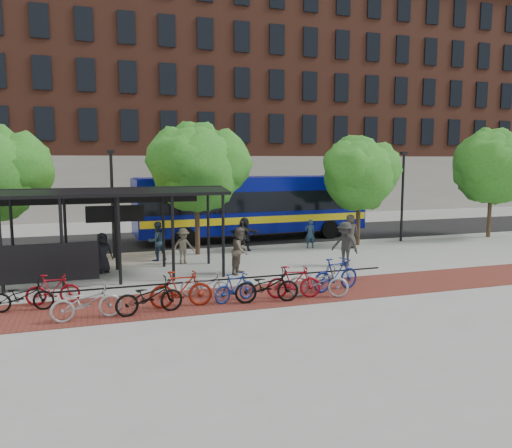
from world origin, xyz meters
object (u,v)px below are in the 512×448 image
object	(u,v)px
bus_shelter	(86,203)
bike_8	(267,286)
bike_0	(22,296)
pedestrian_8	(240,251)
bike_7	(235,287)
tree_c	(360,171)
tree_b	(198,164)
bike_9	(294,282)
bike_10	(318,281)
pedestrian_4	(241,237)
bike_2	(86,302)
lamp_post_left	(112,201)
pedestrian_2	(157,241)
tree_d	(493,163)
lamp_post_right	(402,194)
bike_6	(205,284)
pedestrian_6	(350,231)
pedestrian_5	(245,234)
bike_11	(336,274)
pedestrian_7	(310,234)
pedestrian_0	(103,253)
pedestrian_3	(183,246)
bike_1	(53,289)
bike_5	(181,289)
pedestrian_9	(345,244)
bus	(252,204)
bike_4	(149,297)

from	to	relation	value
bus_shelter	bike_8	world-z (taller)	bus_shelter
bike_0	pedestrian_8	distance (m)	8.42
bike_7	tree_c	bearing A→B (deg)	-68.60
tree_b	bike_9	world-z (taller)	tree_b
bike_10	pedestrian_4	size ratio (longest dim) A/B	1.25
tree_c	tree_b	bearing A→B (deg)	180.00
bike_10	bike_2	bearing A→B (deg)	115.23
lamp_post_left	pedestrian_2	world-z (taller)	lamp_post_left
tree_d	lamp_post_right	distance (m)	6.34
bike_6	bike_9	world-z (taller)	bike_9
tree_c	bike_0	distance (m)	18.28
bike_10	pedestrian_6	xyz separation A→B (m)	(5.74, 8.22, 0.36)
bike_0	bike_10	xyz separation A→B (m)	(9.41, -1.34, 0.05)
pedestrian_5	pedestrian_6	xyz separation A→B (m)	(5.58, -0.96, 0.03)
bike_0	pedestrian_6	bearing A→B (deg)	-62.93
pedestrian_4	bike_11	bearing A→B (deg)	-81.19
tree_c	bike_8	xyz separation A→B (m)	(-8.65, -9.19, -3.50)
bike_11	pedestrian_7	bearing A→B (deg)	-31.28
tree_b	pedestrian_0	size ratio (longest dim) A/B	3.86
bike_2	pedestrian_3	distance (m)	8.13
bike_7	pedestrian_8	size ratio (longest dim) A/B	0.84
lamp_post_left	bike_6	size ratio (longest dim) A/B	3.00
tree_d	bike_7	world-z (taller)	tree_d
bike_1	bike_11	world-z (taller)	bike_11
pedestrian_3	bus_shelter	bearing A→B (deg)	-172.72
bike_8	pedestrian_8	size ratio (longest dim) A/B	1.10
tree_d	pedestrian_7	distance (m)	12.63
bike_5	pedestrian_8	size ratio (longest dim) A/B	1.03
lamp_post_right	tree_b	bearing A→B (deg)	-178.80
pedestrian_8	pedestrian_9	bearing A→B (deg)	-52.13
tree_c	pedestrian_8	world-z (taller)	tree_c
bus	pedestrian_6	bearing A→B (deg)	-51.09
tree_b	pedestrian_7	xyz separation A→B (m)	(5.93, -0.23, -3.69)
pedestrian_2	pedestrian_3	xyz separation A→B (m)	(1.02, -1.13, -0.10)
tree_b	bike_5	xyz separation A→B (m)	(-2.42, -8.85, -3.87)
bike_7	pedestrian_6	xyz separation A→B (m)	(8.60, 7.90, 0.42)
pedestrian_0	bike_6	bearing A→B (deg)	-75.18
bike_2	pedestrian_9	distance (m)	11.66
lamp_post_left	bike_5	bearing A→B (deg)	-79.54
lamp_post_right	pedestrian_6	world-z (taller)	lamp_post_right
bike_7	pedestrian_9	bearing A→B (deg)	-78.45
bus_shelter	bike_7	size ratio (longest dim) A/B	6.53
lamp_post_left	pedestrian_3	xyz separation A→B (m)	(2.91, -2.45, -1.93)
lamp_post_right	bike_4	world-z (taller)	lamp_post_right
bike_2	bike_11	xyz separation A→B (m)	(8.46, 0.69, 0.07)
bike_11	pedestrian_7	size ratio (longest dim) A/B	1.29
pedestrian_5	pedestrian_7	bearing A→B (deg)	-165.77
bike_9	bike_0	bearing A→B (deg)	94.48
bike_1	bike_9	xyz separation A→B (m)	(7.70, -1.73, 0.05)
bike_0	pedestrian_8	bearing A→B (deg)	-67.14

